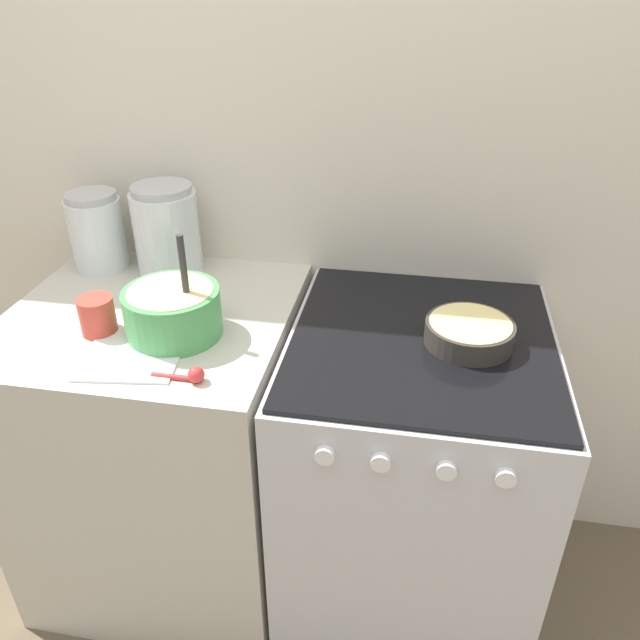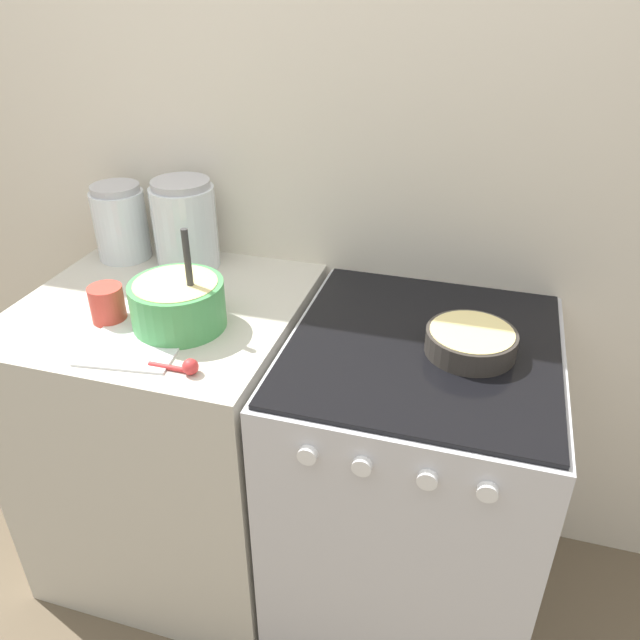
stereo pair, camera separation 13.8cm
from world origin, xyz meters
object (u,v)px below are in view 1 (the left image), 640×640
(baking_pan, at_px, (469,332))
(tin_can, at_px, (97,316))
(stove, at_px, (409,475))
(storage_jar_left, at_px, (98,236))
(storage_jar_middle, at_px, (167,236))
(mixing_bowl, at_px, (173,309))

(baking_pan, relative_size, tin_can, 2.24)
(stove, xyz_separation_m, storage_jar_left, (-0.93, 0.23, 0.54))
(storage_jar_left, xyz_separation_m, storage_jar_middle, (0.21, 0.00, 0.01))
(mixing_bowl, height_order, storage_jar_left, mixing_bowl)
(tin_can, bearing_deg, storage_jar_left, 115.67)
(baking_pan, xyz_separation_m, storage_jar_left, (-1.03, 0.24, 0.06))
(stove, distance_m, tin_can, 0.91)
(baking_pan, bearing_deg, tin_can, -173.16)
(stove, distance_m, storage_jar_left, 1.10)
(stove, distance_m, mixing_bowl, 0.78)
(mixing_bowl, relative_size, storage_jar_middle, 1.01)
(baking_pan, bearing_deg, stove, 176.11)
(mixing_bowl, bearing_deg, stove, 8.36)
(stove, height_order, storage_jar_left, storage_jar_left)
(baking_pan, height_order, storage_jar_middle, storage_jar_middle)
(storage_jar_middle, distance_m, tin_can, 0.35)
(baking_pan, relative_size, storage_jar_middle, 0.81)
(mixing_bowl, bearing_deg, baking_pan, 6.52)
(mixing_bowl, bearing_deg, tin_can, -171.96)
(baking_pan, height_order, storage_jar_left, storage_jar_left)
(mixing_bowl, distance_m, storage_jar_middle, 0.35)
(stove, bearing_deg, storage_jar_middle, 161.94)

